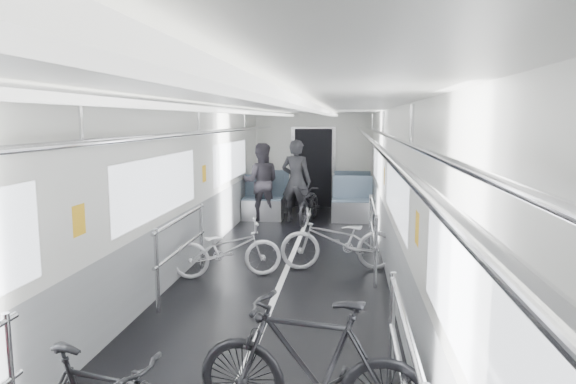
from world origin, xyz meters
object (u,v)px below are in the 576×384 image
Objects in this scene: bike_right_mid at (338,240)px; person_standing at (296,181)px; bike_left_far at (227,249)px; bike_right_near at (312,367)px; person_seated at (261,182)px; bike_aisle at (309,203)px.

person_standing is (-1.00, 3.52, 0.45)m from bike_right_mid.
bike_left_far is at bearing 95.98° from person_standing.
person_standing is (-0.89, 7.64, 0.39)m from bike_right_near.
bike_right_near is at bearing -8.96° from bike_right_mid.
bike_aisle is at bearing 165.09° from person_seated.
person_standing is at bearing -163.25° from bike_right_near.
bike_right_near is 0.94× the size of person_standing.
person_seated is (-1.80, 3.67, 0.41)m from bike_right_mid.
bike_right_mid is 1.00× the size of person_seated.
bike_left_far is 0.96× the size of bike_aisle.
bike_right_near is at bearing 110.74° from person_standing.
bike_right_near is at bearing -76.89° from bike_aisle.
person_seated reaches higher than bike_right_mid.
person_seated is (-0.23, 4.20, 0.46)m from bike_left_far.
bike_aisle is (0.87, 4.05, 0.01)m from bike_left_far.
bike_right_mid is at bearing -87.61° from bike_left_far.
bike_left_far is 0.90× the size of person_seated.
bike_left_far is at bearing 86.06° from person_seated.
bike_right_mid is at bearing -70.08° from bike_aisle.
bike_aisle is 1.19m from person_seated.
person_seated is at bearing 3.37° from person_standing.
person_seated is (-1.69, 7.79, 0.35)m from bike_right_near.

